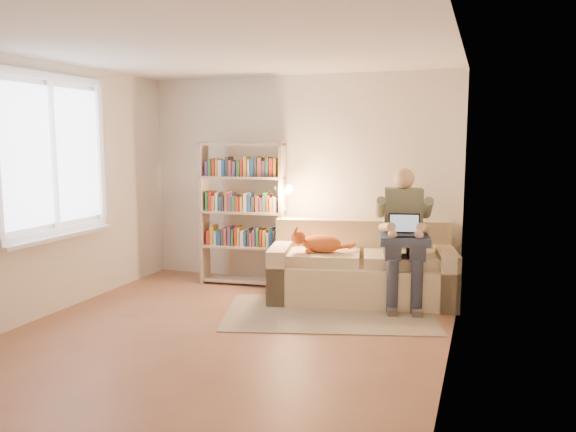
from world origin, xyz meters
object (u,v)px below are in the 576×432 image
at_px(person, 404,229).
at_px(laptop, 406,230).
at_px(bookshelf, 243,207).
at_px(sofa, 361,272).
at_px(cat, 317,243).

relative_size(person, laptop, 3.90).
height_order(person, laptop, person).
height_order(laptop, bookshelf, bookshelf).
bearing_deg(person, laptop, -81.95).
height_order(sofa, bookshelf, bookshelf).
xyz_separation_m(sofa, cat, (-0.46, -0.23, 0.35)).
distance_m(person, laptop, 0.14).
xyz_separation_m(laptop, bookshelf, (-2.06, 0.35, 0.13)).
bearing_deg(laptop, bookshelf, 158.47).
distance_m(person, bookshelf, 2.03).
xyz_separation_m(person, laptop, (0.05, -0.13, 0.01)).
relative_size(sofa, laptop, 5.69).
distance_m(laptop, bookshelf, 2.10).
bearing_deg(bookshelf, cat, -26.08).
bearing_deg(cat, bookshelf, 148.31).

